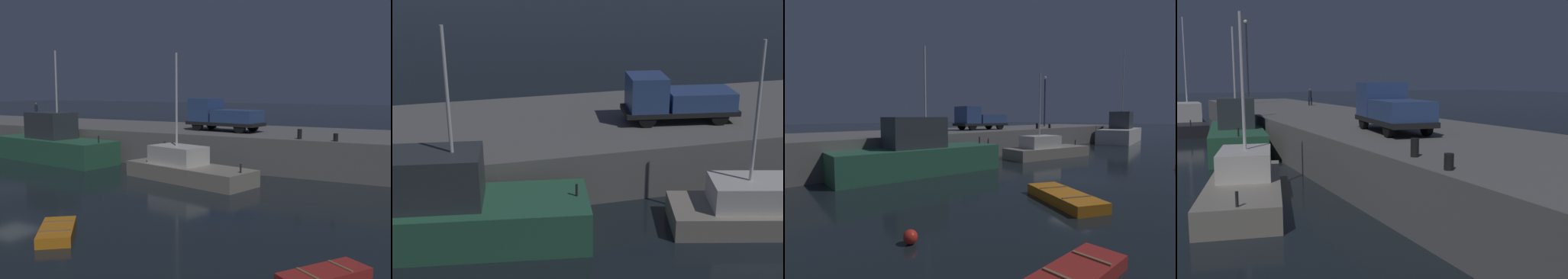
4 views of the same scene
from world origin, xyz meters
TOP-DOWN VIEW (x-y plane):
  - ground_plane at (0.00, 0.00)m, footprint 320.00×320.00m
  - pier_quay at (0.00, 15.45)m, footprint 70.73×10.37m
  - fishing_boat_blue at (7.48, 6.59)m, footprint 8.79×4.77m
  - fishing_boat_orange at (-5.34, 8.52)m, footprint 11.50×4.98m
  - rowboat_white_mid at (18.16, -4.41)m, footprint 2.42×2.89m
  - rowboat_blue_far at (8.47, -5.05)m, footprint 2.69×2.93m
  - utility_truck at (6.39, 13.99)m, footprint 6.04×3.05m
  - dockworker at (-17.24, 17.94)m, footprint 0.40×0.43m
  - bollard_central at (13.13, 11.09)m, footprint 0.28×0.28m
  - bollard_east at (15.40, 10.78)m, footprint 0.28×0.28m

SIDE VIEW (x-z plane):
  - ground_plane at x=0.00m, z-range 0.00..0.00m
  - rowboat_white_mid at x=18.16m, z-range -0.02..0.33m
  - rowboat_blue_far at x=8.47m, z-range -0.02..0.41m
  - fishing_boat_blue at x=7.48m, z-range -3.09..4.59m
  - pier_quay at x=0.00m, z-range 0.00..2.38m
  - fishing_boat_orange at x=-5.34m, z-range -2.93..5.45m
  - bollard_east at x=15.40m, z-range 2.38..2.85m
  - bollard_central at x=13.13m, z-range 2.38..3.00m
  - dockworker at x=-17.24m, z-range 2.50..4.19m
  - utility_truck at x=6.39m, z-range 2.34..4.77m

